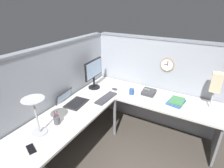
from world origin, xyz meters
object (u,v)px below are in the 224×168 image
coffee_mug (132,91)px  wall_clock (167,65)px  monitor (94,72)px  computer_mouse (115,89)px  pen_cup (57,120)px  laptop (71,101)px  keyboard (106,98)px  office_phone (149,92)px  cell_phone (31,149)px  book_stack (176,102)px  desk_lamp_dome (34,106)px  desk_lamp_paper (216,83)px

coffee_mug → wall_clock: (0.42, -0.41, 0.40)m
monitor → computer_mouse: (0.10, -0.35, -0.28)m
computer_mouse → wall_clock: bearing=-59.4°
computer_mouse → pen_cup: (-1.15, 0.18, 0.04)m
laptop → coffee_mug: size_ratio=4.24×
laptop → keyboard: (0.35, -0.40, -0.01)m
office_phone → cell_phone: bearing=158.8°
computer_mouse → book_stack: bearing=-85.5°
pen_cup → office_phone: size_ratio=0.86×
monitor → cell_phone: bearing=-170.7°
laptop → keyboard: laptop is taller
computer_mouse → wall_clock: (0.43, -0.72, 0.43)m
desk_lamp_dome → book_stack: (1.45, -1.23, -0.34)m
cell_phone → desk_lamp_paper: 2.37m
keyboard → cell_phone: size_ratio=2.99×
keyboard → coffee_mug: (0.33, -0.28, 0.04)m
laptop → book_stack: (0.75, -1.37, -0.00)m
office_phone → monitor: bearing=104.0°
computer_mouse → pen_cup: size_ratio=0.58×
cell_phone → office_phone: size_ratio=0.69×
keyboard → office_phone: office_phone is taller
computer_mouse → coffee_mug: coffee_mug is taller
laptop → pen_cup: pen_cup is taller
pen_cup → cell_phone: size_ratio=1.25×
computer_mouse → pen_cup: pen_cup is taller
book_stack → desk_lamp_dome: bearing=139.7°
coffee_mug → cell_phone: bearing=165.4°
desk_lamp_paper → monitor: bearing=98.4°
desk_lamp_paper → office_phone: bearing=92.5°
computer_mouse → desk_lamp_dome: 1.43m
keyboard → computer_mouse: (0.33, 0.03, 0.01)m
monitor → keyboard: monitor is taller
desk_lamp_dome → desk_lamp_paper: desk_lamp_paper is taller
keyboard → desk_lamp_paper: (0.49, -1.41, 0.37)m
monitor → keyboard: (-0.23, -0.38, -0.28)m
cell_phone → office_phone: office_phone is taller
computer_mouse → office_phone: bearing=-77.1°
keyboard → desk_lamp_paper: bearing=-67.1°
coffee_mug → book_stack: bearing=-83.7°
keyboard → desk_lamp_dome: size_ratio=0.97×
computer_mouse → pen_cup: 1.16m
keyboard → book_stack: (0.41, -0.97, 0.01)m
monitor → desk_lamp_paper: size_ratio=0.94×
monitor → book_stack: (0.18, -1.35, -0.27)m
computer_mouse → desk_lamp_paper: desk_lamp_paper is taller
monitor → desk_lamp_dome: (-1.27, -0.12, 0.07)m
keyboard → cell_phone: bearing=177.6°
pen_cup → wall_clock: (1.58, -0.90, 0.39)m
computer_mouse → desk_lamp_paper: 1.49m
desk_lamp_dome → coffee_mug: desk_lamp_dome is taller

